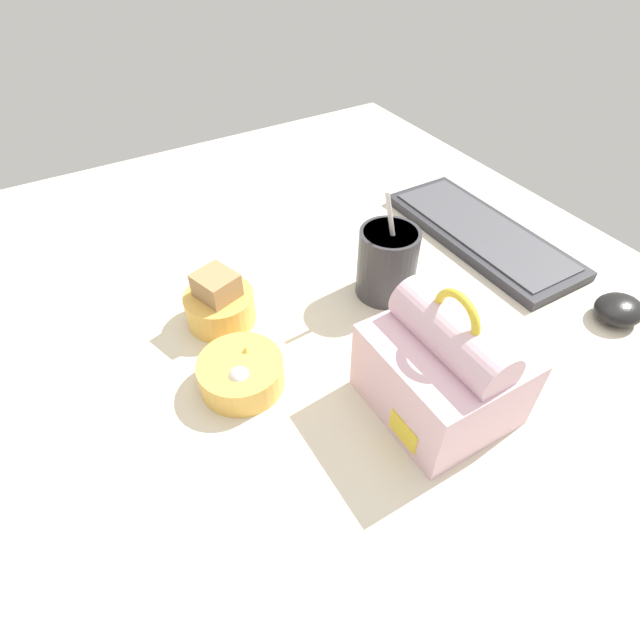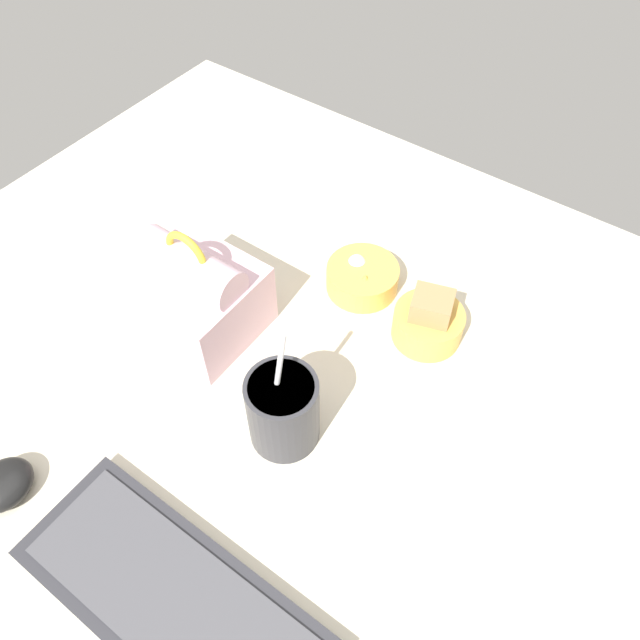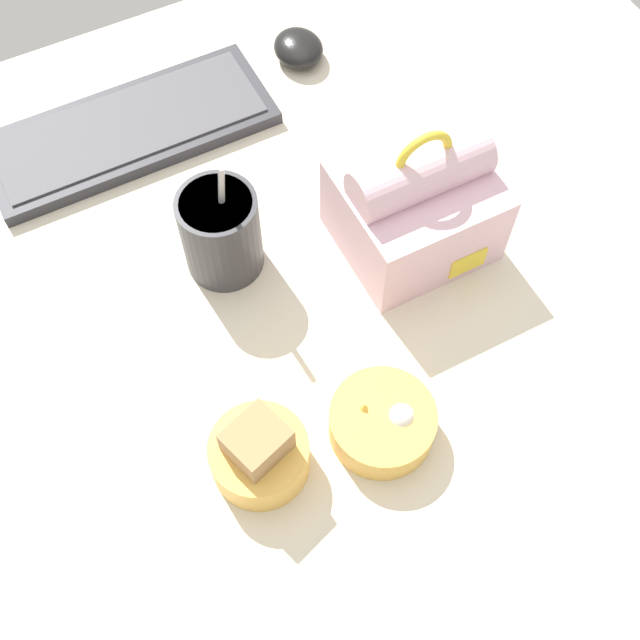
{
  "view_description": "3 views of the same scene",
  "coord_description": "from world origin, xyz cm",
  "px_view_note": "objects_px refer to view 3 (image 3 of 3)",
  "views": [
    {
      "loc": [
        45.3,
        -30.59,
        54.66
      ],
      "look_at": [
        2.6,
        -5.28,
        7.0
      ],
      "focal_mm": 28.0,
      "sensor_mm": 36.0,
      "label": 1
    },
    {
      "loc": [
        -29.36,
        39.4,
        76.37
      ],
      "look_at": [
        2.6,
        -5.28,
        7.0
      ],
      "focal_mm": 35.0,
      "sensor_mm": 36.0,
      "label": 2
    },
    {
      "loc": [
        -16.86,
        -42.93,
        82.97
      ],
      "look_at": [
        2.6,
        -5.28,
        7.0
      ],
      "focal_mm": 45.0,
      "sensor_mm": 36.0,
      "label": 3
    }
  ],
  "objects_px": {
    "bento_bowl_sandwich": "(259,453)",
    "lunch_bag": "(415,205)",
    "soup_cup": "(221,232)",
    "bento_bowl_snacks": "(382,422)",
    "computer_mouse": "(298,48)",
    "keyboard": "(129,130)"
  },
  "relations": [
    {
      "from": "keyboard",
      "to": "bento_bowl_snacks",
      "type": "distance_m",
      "value": 0.52
    },
    {
      "from": "soup_cup",
      "to": "bento_bowl_sandwich",
      "type": "relative_size",
      "value": 1.85
    },
    {
      "from": "soup_cup",
      "to": "computer_mouse",
      "type": "distance_m",
      "value": 0.36
    },
    {
      "from": "lunch_bag",
      "to": "computer_mouse",
      "type": "xyz_separation_m",
      "value": [
        0.02,
        0.34,
        -0.05
      ]
    },
    {
      "from": "bento_bowl_sandwich",
      "to": "bento_bowl_snacks",
      "type": "bearing_deg",
      "value": -10.64
    },
    {
      "from": "soup_cup",
      "to": "bento_bowl_snacks",
      "type": "xyz_separation_m",
      "value": [
        0.06,
        -0.28,
        -0.04
      ]
    },
    {
      "from": "bento_bowl_sandwich",
      "to": "computer_mouse",
      "type": "height_order",
      "value": "bento_bowl_sandwich"
    },
    {
      "from": "lunch_bag",
      "to": "computer_mouse",
      "type": "height_order",
      "value": "lunch_bag"
    },
    {
      "from": "bento_bowl_snacks",
      "to": "soup_cup",
      "type": "bearing_deg",
      "value": 101.99
    },
    {
      "from": "keyboard",
      "to": "computer_mouse",
      "type": "distance_m",
      "value": 0.26
    },
    {
      "from": "bento_bowl_sandwich",
      "to": "bento_bowl_snacks",
      "type": "distance_m",
      "value": 0.13
    },
    {
      "from": "soup_cup",
      "to": "computer_mouse",
      "type": "bearing_deg",
      "value": 49.0
    },
    {
      "from": "computer_mouse",
      "to": "bento_bowl_sandwich",
      "type": "bearing_deg",
      "value": -120.37
    },
    {
      "from": "bento_bowl_sandwich",
      "to": "lunch_bag",
      "type": "bearing_deg",
      "value": 31.83
    },
    {
      "from": "bento_bowl_snacks",
      "to": "computer_mouse",
      "type": "xyz_separation_m",
      "value": [
        0.17,
        0.54,
        -0.0
      ]
    },
    {
      "from": "keyboard",
      "to": "lunch_bag",
      "type": "distance_m",
      "value": 0.4
    },
    {
      "from": "keyboard",
      "to": "bento_bowl_snacks",
      "type": "height_order",
      "value": "bento_bowl_snacks"
    },
    {
      "from": "soup_cup",
      "to": "computer_mouse",
      "type": "height_order",
      "value": "soup_cup"
    },
    {
      "from": "lunch_bag",
      "to": "bento_bowl_sandwich",
      "type": "relative_size",
      "value": 1.8
    },
    {
      "from": "bento_bowl_sandwich",
      "to": "keyboard",
      "type": "bearing_deg",
      "value": 85.27
    },
    {
      "from": "bento_bowl_snacks",
      "to": "computer_mouse",
      "type": "relative_size",
      "value": 1.47
    },
    {
      "from": "lunch_bag",
      "to": "bento_bowl_sandwich",
      "type": "xyz_separation_m",
      "value": [
        -0.29,
        -0.18,
        -0.03
      ]
    }
  ]
}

